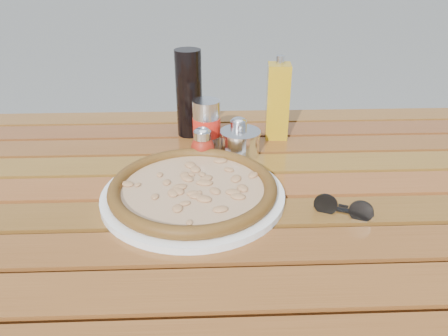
{
  "coord_description": "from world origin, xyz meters",
  "views": [
    {
      "loc": [
        -0.03,
        -0.79,
        1.2
      ],
      "look_at": [
        0.0,
        0.02,
        0.78
      ],
      "focal_mm": 35.0,
      "sensor_mm": 36.0,
      "label": 1
    }
  ],
  "objects_px": {
    "pepper_shaker": "(203,145)",
    "soda_can": "(207,125)",
    "table": "(224,216)",
    "sunglasses": "(343,208)",
    "olive_oil_cruet": "(278,101)",
    "parmesan_tin": "(240,142)",
    "dark_bottle": "(189,93)",
    "pizza": "(193,188)",
    "oregano_shaker": "(238,134)",
    "plate": "(193,195)"
  },
  "relations": [
    {
      "from": "table",
      "to": "plate",
      "type": "relative_size",
      "value": 3.89
    },
    {
      "from": "plate",
      "to": "pizza",
      "type": "bearing_deg",
      "value": 90.0
    },
    {
      "from": "dark_bottle",
      "to": "parmesan_tin",
      "type": "relative_size",
      "value": 1.91
    },
    {
      "from": "soda_can",
      "to": "parmesan_tin",
      "type": "height_order",
      "value": "soda_can"
    },
    {
      "from": "pizza",
      "to": "soda_can",
      "type": "xyz_separation_m",
      "value": [
        0.03,
        0.24,
        0.04
      ]
    },
    {
      "from": "oregano_shaker",
      "to": "olive_oil_cruet",
      "type": "distance_m",
      "value": 0.14
    },
    {
      "from": "soda_can",
      "to": "oregano_shaker",
      "type": "bearing_deg",
      "value": -7.87
    },
    {
      "from": "plate",
      "to": "parmesan_tin",
      "type": "height_order",
      "value": "parmesan_tin"
    },
    {
      "from": "pizza",
      "to": "oregano_shaker",
      "type": "bearing_deg",
      "value": 65.41
    },
    {
      "from": "oregano_shaker",
      "to": "olive_oil_cruet",
      "type": "height_order",
      "value": "olive_oil_cruet"
    },
    {
      "from": "parmesan_tin",
      "to": "sunglasses",
      "type": "bearing_deg",
      "value": -57.73
    },
    {
      "from": "soda_can",
      "to": "olive_oil_cruet",
      "type": "height_order",
      "value": "olive_oil_cruet"
    },
    {
      "from": "dark_bottle",
      "to": "sunglasses",
      "type": "relative_size",
      "value": 2.02
    },
    {
      "from": "pepper_shaker",
      "to": "oregano_shaker",
      "type": "xyz_separation_m",
      "value": [
        0.09,
        0.06,
        0.0
      ]
    },
    {
      "from": "sunglasses",
      "to": "table",
      "type": "bearing_deg",
      "value": 174.51
    },
    {
      "from": "pepper_shaker",
      "to": "sunglasses",
      "type": "height_order",
      "value": "pepper_shaker"
    },
    {
      "from": "soda_can",
      "to": "parmesan_tin",
      "type": "bearing_deg",
      "value": -27.92
    },
    {
      "from": "sunglasses",
      "to": "plate",
      "type": "bearing_deg",
      "value": -170.85
    },
    {
      "from": "table",
      "to": "oregano_shaker",
      "type": "height_order",
      "value": "oregano_shaker"
    },
    {
      "from": "olive_oil_cruet",
      "to": "parmesan_tin",
      "type": "distance_m",
      "value": 0.16
    },
    {
      "from": "plate",
      "to": "pizza",
      "type": "distance_m",
      "value": 0.02
    },
    {
      "from": "soda_can",
      "to": "parmesan_tin",
      "type": "distance_m",
      "value": 0.09
    },
    {
      "from": "plate",
      "to": "soda_can",
      "type": "bearing_deg",
      "value": 83.3
    },
    {
      "from": "plate",
      "to": "parmesan_tin",
      "type": "distance_m",
      "value": 0.23
    },
    {
      "from": "dark_bottle",
      "to": "olive_oil_cruet",
      "type": "height_order",
      "value": "dark_bottle"
    },
    {
      "from": "plate",
      "to": "pepper_shaker",
      "type": "xyz_separation_m",
      "value": [
        0.02,
        0.17,
        0.03
      ]
    },
    {
      "from": "pepper_shaker",
      "to": "dark_bottle",
      "type": "relative_size",
      "value": 0.37
    },
    {
      "from": "table",
      "to": "sunglasses",
      "type": "distance_m",
      "value": 0.26
    },
    {
      "from": "sunglasses",
      "to": "pizza",
      "type": "bearing_deg",
      "value": -170.85
    },
    {
      "from": "pizza",
      "to": "sunglasses",
      "type": "distance_m",
      "value": 0.29
    },
    {
      "from": "pizza",
      "to": "parmesan_tin",
      "type": "xyz_separation_m",
      "value": [
        0.11,
        0.2,
        0.01
      ]
    },
    {
      "from": "oregano_shaker",
      "to": "dark_bottle",
      "type": "distance_m",
      "value": 0.17
    },
    {
      "from": "pepper_shaker",
      "to": "soda_can",
      "type": "distance_m",
      "value": 0.07
    },
    {
      "from": "olive_oil_cruet",
      "to": "sunglasses",
      "type": "relative_size",
      "value": 1.93
    },
    {
      "from": "dark_bottle",
      "to": "sunglasses",
      "type": "bearing_deg",
      "value": -53.75
    },
    {
      "from": "table",
      "to": "plate",
      "type": "distance_m",
      "value": 0.11
    },
    {
      "from": "oregano_shaker",
      "to": "pepper_shaker",
      "type": "bearing_deg",
      "value": -145.08
    },
    {
      "from": "pepper_shaker",
      "to": "soda_can",
      "type": "relative_size",
      "value": 0.68
    },
    {
      "from": "pepper_shaker",
      "to": "soda_can",
      "type": "xyz_separation_m",
      "value": [
        0.01,
        0.07,
        0.02
      ]
    },
    {
      "from": "olive_oil_cruet",
      "to": "plate",
      "type": "bearing_deg",
      "value": -124.81
    },
    {
      "from": "plate",
      "to": "dark_bottle",
      "type": "relative_size",
      "value": 1.64
    },
    {
      "from": "plate",
      "to": "sunglasses",
      "type": "height_order",
      "value": "sunglasses"
    },
    {
      "from": "table",
      "to": "sunglasses",
      "type": "xyz_separation_m",
      "value": [
        0.21,
        -0.12,
        0.09
      ]
    },
    {
      "from": "plate",
      "to": "parmesan_tin",
      "type": "bearing_deg",
      "value": 61.63
    },
    {
      "from": "table",
      "to": "olive_oil_cruet",
      "type": "bearing_deg",
      "value": 60.16
    },
    {
      "from": "dark_bottle",
      "to": "soda_can",
      "type": "height_order",
      "value": "dark_bottle"
    },
    {
      "from": "oregano_shaker",
      "to": "soda_can",
      "type": "height_order",
      "value": "soda_can"
    },
    {
      "from": "oregano_shaker",
      "to": "sunglasses",
      "type": "xyz_separation_m",
      "value": [
        0.17,
        -0.3,
        -0.02
      ]
    },
    {
      "from": "plate",
      "to": "soda_can",
      "type": "height_order",
      "value": "soda_can"
    },
    {
      "from": "table",
      "to": "pepper_shaker",
      "type": "relative_size",
      "value": 17.07
    }
  ]
}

